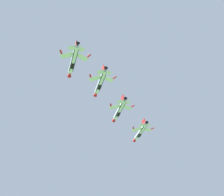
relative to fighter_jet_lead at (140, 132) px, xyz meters
The scene contains 4 objects.
fighter_jet_lead is the anchor object (origin of this frame).
fighter_jet_left_wing 18.87m from the fighter_jet_lead, 122.49° to the right, with size 10.26×15.69×4.39m.
fighter_jet_right_wing 34.81m from the fighter_jet_lead, 120.83° to the right, with size 10.22×15.69×4.38m.
fighter_jet_left_outer 49.63m from the fighter_jet_lead, 122.72° to the right, with size 10.30×15.69×4.39m.
Camera 1 is at (-1.11, -4.63, 1.40)m, focal length 44.80 mm.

